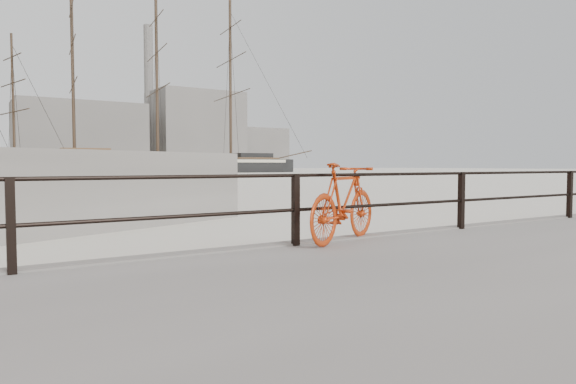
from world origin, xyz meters
TOP-DOWN VIEW (x-y plane):
  - ground at (0.00, 0.00)m, footprint 400.00×400.00m
  - guardrail at (0.00, -0.15)m, footprint 28.00×0.10m
  - bicycle at (-2.72, -0.25)m, footprint 1.87×1.04m
  - barque_black at (24.91, 91.08)m, footprint 67.60×28.86m
  - industrial_west at (20.00, 140.00)m, footprint 32.00×18.00m
  - industrial_mid at (55.00, 145.00)m, footprint 26.00×20.00m
  - industrial_east at (78.00, 150.00)m, footprint 20.00×16.00m
  - smokestack at (42.00, 150.00)m, footprint 2.80×2.80m

SIDE VIEW (x-z plane):
  - ground at x=0.00m, z-range 0.00..0.00m
  - barque_black at x=24.91m, z-range -18.36..18.36m
  - guardrail at x=0.00m, z-range 0.35..1.35m
  - bicycle at x=-2.72m, z-range 0.35..1.50m
  - industrial_east at x=78.00m, z-range 0.00..14.00m
  - industrial_west at x=20.00m, z-range 0.00..18.00m
  - industrial_mid at x=55.00m, z-range 0.00..24.00m
  - smokestack at x=42.00m, z-range 0.00..44.00m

